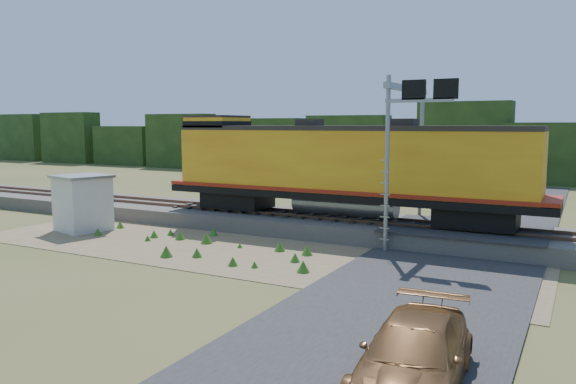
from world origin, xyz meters
The scene contains 11 objects.
ground centered at (0.00, 0.00, 0.00)m, with size 140.00×140.00×0.00m, color #475123.
ballast centered at (0.00, 6.00, 0.40)m, with size 70.00×5.00×0.80m, color slate.
rails centered at (0.00, 6.00, 0.88)m, with size 70.00×1.54×0.16m.
dirt_shoulder centered at (-2.00, 0.50, 0.01)m, with size 26.00×8.00×0.03m, color #8C7754.
road centered at (7.00, 0.74, 0.09)m, with size 7.00×66.00×0.86m.
tree_line_north centered at (0.00, 38.00, 3.07)m, with size 130.00×3.00×6.50m.
weed_clumps centered at (-3.50, 0.10, 0.00)m, with size 15.00×6.20×0.56m, color #35691E, non-canonical shape.
locomotive centered at (0.74, 6.00, 3.46)m, with size 19.67×3.00×5.07m.
shed centered at (-11.40, 0.53, 1.48)m, with size 2.98×2.98×2.93m.
signal_gantry centered at (4.50, 5.32, 5.68)m, with size 3.02×6.20×7.62m.
car centered at (8.68, -8.83, 0.74)m, with size 2.07×5.10×1.48m, color brown.
Camera 1 is at (11.62, -19.98, 5.55)m, focal length 35.00 mm.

